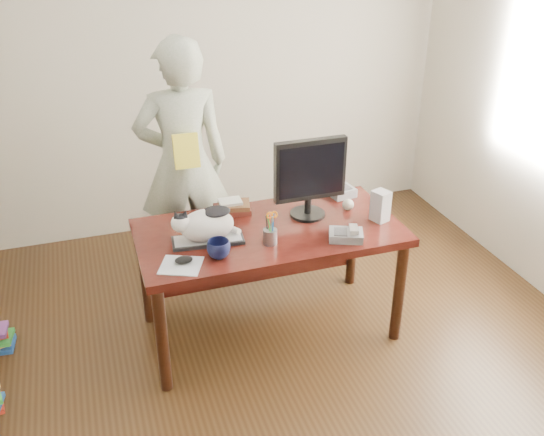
{
  "coord_description": "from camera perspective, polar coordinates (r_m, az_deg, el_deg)",
  "views": [
    {
      "loc": [
        -0.99,
        -2.46,
        2.51
      ],
      "look_at": [
        0.0,
        0.55,
        0.85
      ],
      "focal_mm": 40.0,
      "sensor_mm": 36.0,
      "label": 1
    }
  ],
  "objects": [
    {
      "name": "book_stack",
      "position": [
        3.86,
        -3.74,
        1.04
      ],
      "size": [
        0.24,
        0.2,
        0.08
      ],
      "rotation": [
        0.0,
        0.0,
        -0.15
      ],
      "color": "#501B15",
      "rests_on": "desk"
    },
    {
      "name": "person",
      "position": [
        4.28,
        -8.37,
        5.03
      ],
      "size": [
        0.66,
        0.44,
        1.78
      ],
      "primitive_type": "imported",
      "rotation": [
        0.0,
        0.0,
        3.11
      ],
      "color": "beige",
      "rests_on": "ground"
    },
    {
      "name": "monitor",
      "position": [
        3.7,
        3.6,
        4.13
      ],
      "size": [
        0.45,
        0.22,
        0.51
      ],
      "rotation": [
        0.0,
        0.0,
        0.01
      ],
      "color": "black",
      "rests_on": "desk"
    },
    {
      "name": "pen_cup",
      "position": [
        3.49,
        -0.17,
        -1.58
      ],
      "size": [
        0.09,
        0.08,
        0.21
      ],
      "rotation": [
        0.0,
        0.0,
        0.04
      ],
      "color": "gray",
      "rests_on": "desk"
    },
    {
      "name": "phone",
      "position": [
        3.58,
        7.04,
        -1.54
      ],
      "size": [
        0.24,
        0.21,
        0.09
      ],
      "rotation": [
        0.0,
        0.0,
        -0.39
      ],
      "color": "slate",
      "rests_on": "desk"
    },
    {
      "name": "mousepad",
      "position": [
        3.35,
        -8.56,
        -4.44
      ],
      "size": [
        0.28,
        0.27,
        0.0
      ],
      "rotation": [
        0.0,
        0.0,
        -0.41
      ],
      "color": "silver",
      "rests_on": "desk"
    },
    {
      "name": "held_book",
      "position": [
        4.06,
        -8.08,
        6.27
      ],
      "size": [
        0.17,
        0.11,
        0.23
      ],
      "rotation": [
        0.0,
        0.0,
        -0.03
      ],
      "color": "yellow",
      "rests_on": "person"
    },
    {
      "name": "room",
      "position": [
        2.9,
        3.41,
        3.97
      ],
      "size": [
        4.5,
        4.5,
        4.5
      ],
      "color": "black",
      "rests_on": "ground"
    },
    {
      "name": "coffee_mug",
      "position": [
        3.38,
        -5.04,
        -2.93
      ],
      "size": [
        0.18,
        0.18,
        0.1
      ],
      "primitive_type": "imported",
      "rotation": [
        0.0,
        0.0,
        0.66
      ],
      "color": "black",
      "rests_on": "desk"
    },
    {
      "name": "keyboard",
      "position": [
        3.55,
        -6.05,
        -2.08
      ],
      "size": [
        0.43,
        0.2,
        0.02
      ],
      "rotation": [
        0.0,
        0.0,
        -0.1
      ],
      "color": "black",
      "rests_on": "desk"
    },
    {
      "name": "calculator",
      "position": [
        4.13,
        6.33,
        2.66
      ],
      "size": [
        0.19,
        0.23,
        0.06
      ],
      "rotation": [
        0.0,
        0.0,
        0.16
      ],
      "color": "slate",
      "rests_on": "desk"
    },
    {
      "name": "desk",
      "position": [
        3.81,
        -0.61,
        -2.45
      ],
      "size": [
        1.6,
        0.8,
        0.75
      ],
      "color": "black",
      "rests_on": "ground"
    },
    {
      "name": "speaker",
      "position": [
        3.79,
        10.17,
        1.13
      ],
      "size": [
        0.12,
        0.12,
        0.2
      ],
      "rotation": [
        0.0,
        0.0,
        0.35
      ],
      "color": "#ADADAF",
      "rests_on": "desk"
    },
    {
      "name": "baseball",
      "position": [
        3.92,
        7.18,
        1.27
      ],
      "size": [
        0.07,
        0.07,
        0.07
      ],
      "rotation": [
        0.0,
        0.0,
        0.08
      ],
      "color": "beige",
      "rests_on": "desk"
    },
    {
      "name": "mouse",
      "position": [
        3.35,
        -8.31,
        -3.92
      ],
      "size": [
        0.12,
        0.1,
        0.04
      ],
      "rotation": [
        0.0,
        0.0,
        -0.41
      ],
      "color": "black",
      "rests_on": "mousepad"
    },
    {
      "name": "cat",
      "position": [
        3.49,
        -6.35,
        -0.57
      ],
      "size": [
        0.41,
        0.23,
        0.23
      ],
      "rotation": [
        0.0,
        0.0,
        -0.1
      ],
      "color": "white",
      "rests_on": "keyboard"
    }
  ]
}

